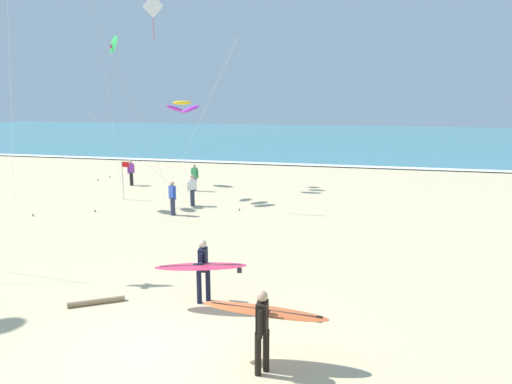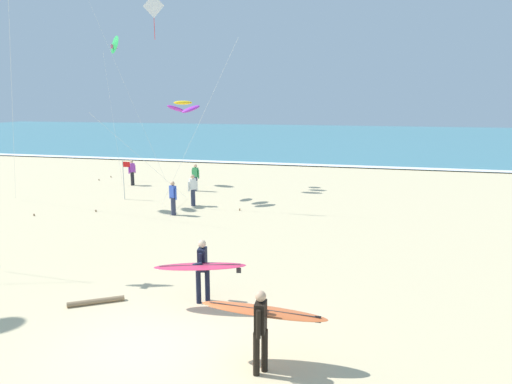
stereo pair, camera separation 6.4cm
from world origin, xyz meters
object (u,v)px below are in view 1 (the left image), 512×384
(surfer_lead, at_px, (202,267))
(bystander_purple_top, at_px, (131,173))
(driftwood_log, at_px, (97,302))
(bystander_blue_top, at_px, (172,198))
(kite_delta_emerald_mid, at_px, (113,45))
(lifeguard_flag, at_px, (123,176))
(bystander_white_top, at_px, (192,190))
(surfer_trailing, at_px, (264,319))
(kite_diamond_ivory_high, at_px, (157,17))
(kite_arc_golden_close, at_px, (182,107))
(bystander_green_top, at_px, (195,177))

(surfer_lead, relative_size, bystander_purple_top, 1.53)
(driftwood_log, bearing_deg, bystander_blue_top, 101.87)
(kite_delta_emerald_mid, relative_size, lifeguard_flag, 4.36)
(bystander_purple_top, bearing_deg, bystander_white_top, -36.88)
(surfer_lead, height_order, driftwood_log, surfer_lead)
(kite_delta_emerald_mid, height_order, driftwood_log, kite_delta_emerald_mid)
(surfer_trailing, relative_size, bystander_white_top, 1.61)
(surfer_lead, distance_m, bystander_blue_top, 9.70)
(kite_diamond_ivory_high, distance_m, driftwood_log, 14.15)
(kite_delta_emerald_mid, height_order, kite_arc_golden_close, kite_delta_emerald_mid)
(surfer_lead, xyz_separation_m, kite_delta_emerald_mid, (-11.54, 15.82, 7.50))
(driftwood_log, bearing_deg, kite_diamond_ivory_high, 105.91)
(surfer_lead, height_order, bystander_blue_top, surfer_lead)
(kite_delta_emerald_mid, distance_m, kite_diamond_ivory_high, 8.28)
(surfer_trailing, relative_size, kite_diamond_ivory_high, 0.26)
(kite_delta_emerald_mid, relative_size, kite_arc_golden_close, 1.76)
(kite_delta_emerald_mid, distance_m, driftwood_log, 20.50)
(bystander_purple_top, relative_size, lifeguard_flag, 0.76)
(kite_diamond_ivory_high, distance_m, bystander_blue_top, 8.36)
(kite_delta_emerald_mid, relative_size, driftwood_log, 6.44)
(lifeguard_flag, bearing_deg, driftwood_log, -63.43)
(kite_diamond_ivory_high, height_order, lifeguard_flag, kite_diamond_ivory_high)
(bystander_green_top, bearing_deg, lifeguard_flag, -132.31)
(kite_arc_golden_close, bearing_deg, surfer_trailing, -61.96)
(kite_arc_golden_close, bearing_deg, bystander_white_top, -54.56)
(kite_arc_golden_close, distance_m, driftwood_log, 13.69)
(bystander_blue_top, distance_m, bystander_green_top, 5.69)
(surfer_lead, distance_m, surfer_trailing, 3.21)
(kite_arc_golden_close, xyz_separation_m, bystander_purple_top, (-4.79, 2.95, -4.06))
(lifeguard_flag, bearing_deg, surfer_lead, -52.30)
(kite_delta_emerald_mid, height_order, bystander_purple_top, kite_delta_emerald_mid)
(kite_delta_emerald_mid, xyz_separation_m, driftwood_log, (8.84, -16.44, -8.48))
(lifeguard_flag, height_order, driftwood_log, lifeguard_flag)
(kite_diamond_ivory_high, bearing_deg, bystander_white_top, 23.80)
(bystander_purple_top, bearing_deg, driftwood_log, -64.07)
(bystander_white_top, relative_size, driftwood_log, 1.12)
(bystander_purple_top, xyz_separation_m, bystander_blue_top, (5.60, -6.33, 0.00))
(surfer_trailing, xyz_separation_m, bystander_green_top, (-7.89, 16.48, -0.24))
(kite_diamond_ivory_high, relative_size, driftwood_log, 7.02)
(kite_diamond_ivory_high, bearing_deg, bystander_purple_top, 132.64)
(surfer_trailing, height_order, lifeguard_flag, lifeguard_flag)
(surfer_trailing, bearing_deg, kite_diamond_ivory_high, 122.60)
(surfer_trailing, relative_size, kite_arc_golden_close, 0.49)
(bystander_blue_top, height_order, driftwood_log, bystander_blue_top)
(kite_arc_golden_close, xyz_separation_m, driftwood_log, (2.73, -12.52, -4.81))
(kite_arc_golden_close, distance_m, bystander_purple_top, 6.94)
(kite_delta_emerald_mid, distance_m, bystander_green_top, 9.83)
(kite_arc_golden_close, bearing_deg, kite_delta_emerald_mid, 147.32)
(surfer_trailing, distance_m, bystander_white_top, 14.49)
(surfer_trailing, bearing_deg, bystander_white_top, 117.17)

